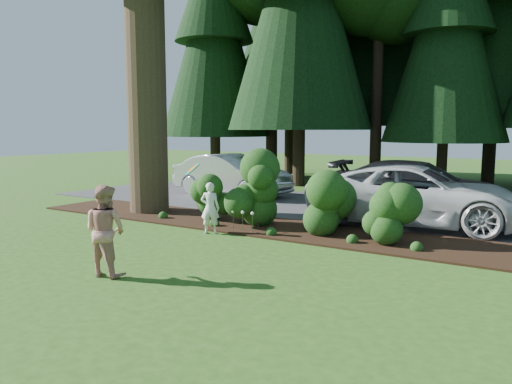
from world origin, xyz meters
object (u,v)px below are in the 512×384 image
Objects in this scene: car_white_suv at (417,195)px; frisbee at (193,169)px; car_dark_suv at (418,186)px; adult at (105,230)px; child at (210,208)px; car_silver_wagon at (231,175)px.

car_white_suv is 10.81× the size of frisbee.
car_dark_suv is 3.31× the size of adult.
car_white_suv is at bearing -162.32° from child.
adult is at bearing 157.26° from car_dark_suv.
car_white_suv is at bearing -121.46° from adult.
car_white_suv is 2.66m from car_dark_suv.
child is 1.32m from frisbee.
car_silver_wagon is 8.30m from car_white_suv.
car_dark_suv reaches higher than child.
car_white_suv reaches higher than car_silver_wagon.
adult reaches higher than car_dark_suv.
frisbee reaches higher than child.
car_silver_wagon is 7.25m from child.
car_white_suv reaches higher than adult.
adult is 4.63m from frisbee.
child is 2.41× the size of frisbee.
child is at bearing 144.00° from car_dark_suv.
adult is (0.63, -3.95, 0.17)m from child.
frisbee reaches higher than car_silver_wagon.
car_silver_wagon is at bearing 67.94° from car_white_suv.
car_silver_wagon is at bearing 84.66° from car_dark_suv.
child is at bearing -87.61° from adult.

